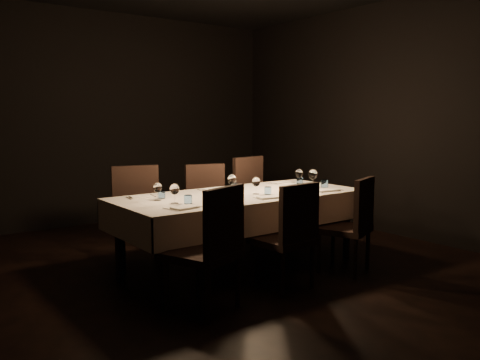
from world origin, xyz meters
TOP-DOWN VIEW (x-y plane):
  - room at (0.00, 0.00)m, footprint 5.01×6.01m
  - dining_table at (0.00, 0.00)m, footprint 2.52×1.12m
  - chair_near_left at (-0.89, -0.82)m, footprint 0.62×0.62m
  - place_setting_near_left at (-0.81, -0.22)m, footprint 0.34×0.40m
  - chair_near_center at (-0.05, -0.79)m, footprint 0.50×0.50m
  - place_setting_near_center at (0.11, -0.22)m, footprint 0.32×0.40m
  - chair_near_right at (0.79, -0.78)m, footprint 0.58×0.58m
  - place_setting_near_right at (0.90, -0.22)m, footprint 0.37×0.42m
  - chair_far_left at (-0.75, 0.76)m, footprint 0.60×0.60m
  - place_setting_far_left at (-0.85, 0.22)m, footprint 0.31×0.39m
  - chair_far_center at (0.14, 0.79)m, footprint 0.57×0.57m
  - place_setting_far_center at (-0.01, 0.22)m, footprint 0.33×0.41m
  - chair_far_right at (0.84, 0.80)m, footprint 0.57×0.57m
  - place_setting_far_right at (0.92, 0.22)m, footprint 0.32×0.40m

SIDE VIEW (x-z plane):
  - chair_near_right at x=0.79m, z-range 0.05..0.99m
  - chair_near_center at x=-0.05m, z-range 0.05..1.01m
  - chair_far_center at x=0.14m, z-range 0.05..1.03m
  - chair_near_left at x=-0.89m, z-range 0.05..1.05m
  - chair_far_left at x=-0.75m, z-range 0.05..1.06m
  - chair_far_right at x=0.84m, z-range 0.05..1.08m
  - dining_table at x=0.00m, z-range 0.31..1.07m
  - place_setting_far_left at x=-0.85m, z-range 0.74..0.91m
  - place_setting_near_center at x=0.11m, z-range 0.74..0.92m
  - place_setting_near_left at x=-0.81m, z-range 0.74..0.92m
  - place_setting_far_right at x=0.92m, z-range 0.74..0.92m
  - place_setting_far_center at x=-0.01m, z-range 0.74..0.93m
  - place_setting_near_right at x=0.90m, z-range 0.74..0.94m
  - room at x=0.00m, z-range -0.01..3.01m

